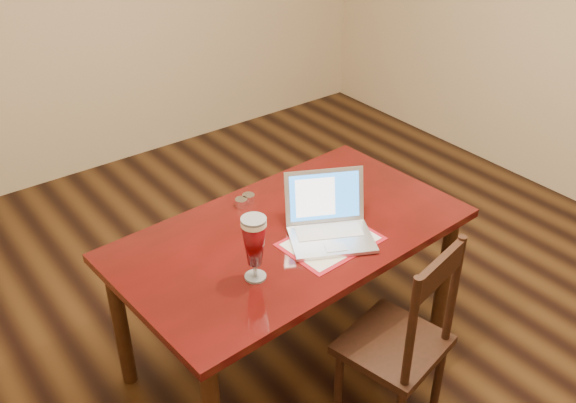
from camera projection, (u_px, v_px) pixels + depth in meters
ground at (331, 333)px, 3.40m from camera, size 5.00×5.00×0.00m
dining_table at (291, 246)px, 2.93m from camera, size 1.64×0.99×1.03m
dining_chair at (401, 343)px, 2.70m from camera, size 0.48×0.47×0.97m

